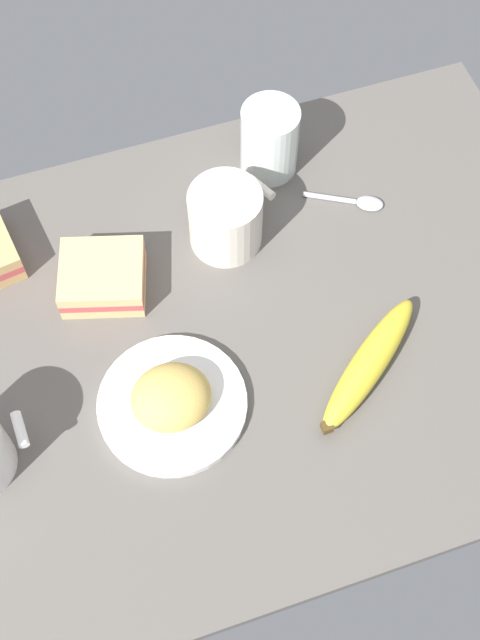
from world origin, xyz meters
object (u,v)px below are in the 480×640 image
object	(u,v)px
plate_of_food	(172,400)
sandwich_main	(103,277)
banana	(369,363)
spoon	(356,202)
coffee_mug_black	(226,218)
glass_of_milk	(269,143)

from	to	relation	value
plate_of_food	sandwich_main	bearing A→B (deg)	-79.24
banana	spoon	xyz separation A→B (cm)	(-8.00, -22.99, -1.56)
sandwich_main	spoon	size ratio (longest dim) A/B	1.22
plate_of_food	coffee_mug_black	world-z (taller)	coffee_mug_black
banana	sandwich_main	bearing A→B (deg)	-38.45
sandwich_main	plate_of_food	bearing A→B (deg)	100.76
banana	spoon	size ratio (longest dim) A/B	1.81
coffee_mug_black	spoon	bearing A→B (deg)	179.30
coffee_mug_black	glass_of_milk	distance (cm)	13.10
banana	spoon	bearing A→B (deg)	-109.17
plate_of_food	sandwich_main	xyz separation A→B (cm)	(3.46, -18.21, 0.48)
coffee_mug_black	banana	world-z (taller)	coffee_mug_black
plate_of_food	sandwich_main	world-z (taller)	plate_of_food
banana	glass_of_milk	bearing A→B (deg)	-88.42
plate_of_food	spoon	xyz separation A→B (cm)	(-31.15, -20.07, -1.33)
glass_of_milk	sandwich_main	bearing A→B (deg)	24.09
sandwich_main	spoon	bearing A→B (deg)	-176.93
sandwich_main	glass_of_milk	bearing A→B (deg)	-155.91
coffee_mug_black	sandwich_main	bearing A→B (deg)	7.12
sandwich_main	spoon	xyz separation A→B (cm)	(-34.61, -1.86, -1.82)
coffee_mug_black	spoon	size ratio (longest dim) A/B	1.16
plate_of_food	banana	bearing A→B (deg)	172.81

